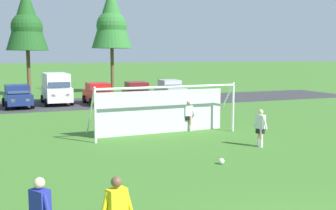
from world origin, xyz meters
TOP-DOWN VIEW (x-y plane):
  - ground_plane at (0.00, 15.00)m, footprint 400.00×400.00m
  - parking_lot_strip at (0.00, 27.79)m, footprint 52.00×8.40m
  - soccer_ball at (1.57, 6.83)m, footprint 0.22×0.22m
  - soccer_goal at (1.65, 13.05)m, footprint 7.48×2.19m
  - player_midfield_center at (3.19, 13.32)m, footprint 0.73×0.34m
  - player_defender_far at (4.56, 8.76)m, footprint 0.37×0.74m
  - parked_car_slot_far_left at (-4.93, 27.05)m, footprint 2.29×4.33m
  - parked_car_slot_left at (-1.89, 28.28)m, footprint 2.26×4.83m
  - parked_car_slot_center_left at (1.30, 26.93)m, footprint 2.13×4.25m
  - parked_car_slot_center at (4.59, 26.87)m, footprint 2.26×4.31m
  - parked_car_slot_center_right at (8.37, 28.79)m, footprint 2.19×4.28m
  - tree_left_edge at (-3.59, 36.30)m, footprint 4.01×4.01m
  - tree_mid_left at (4.86, 36.52)m, footprint 4.25×4.25m

SIDE VIEW (x-z plane):
  - ground_plane at x=0.00m, z-range 0.00..0.00m
  - parking_lot_strip at x=0.00m, z-range 0.00..0.01m
  - soccer_ball at x=1.57m, z-range 0.00..0.22m
  - player_midfield_center at x=3.19m, z-range 0.00..1.64m
  - player_defender_far at x=4.56m, z-range 0.00..1.64m
  - parked_car_slot_far_left at x=-4.93m, z-range 0.02..1.74m
  - parked_car_slot_center_left at x=1.30m, z-range 0.02..1.74m
  - parked_car_slot_center at x=4.59m, z-range 0.02..1.74m
  - parked_car_slot_center_right at x=8.37m, z-range 0.02..1.74m
  - soccer_goal at x=1.65m, z-range 0.01..2.58m
  - parked_car_slot_left at x=-1.89m, z-range 0.08..2.60m
  - tree_left_edge at x=-3.59m, z-range 2.00..12.69m
  - tree_mid_left at x=4.86m, z-range 2.13..13.45m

